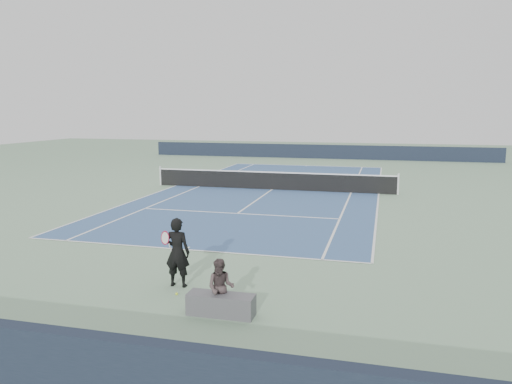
% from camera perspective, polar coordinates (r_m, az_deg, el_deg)
% --- Properties ---
extents(ground, '(80.00, 80.00, 0.00)m').
position_cam_1_polar(ground, '(26.35, 1.85, 0.26)').
color(ground, gray).
extents(court_surface, '(10.97, 23.77, 0.01)m').
position_cam_1_polar(court_surface, '(26.35, 1.85, 0.28)').
color(court_surface, '#385684').
rests_on(court_surface, ground).
extents(tennis_net, '(12.90, 0.10, 1.07)m').
position_cam_1_polar(tennis_net, '(26.27, 1.86, 1.35)').
color(tennis_net, silver).
rests_on(tennis_net, ground).
extents(windscreen_far, '(30.00, 0.25, 1.20)m').
position_cam_1_polar(windscreen_far, '(43.79, 7.03, 4.61)').
color(windscreen_far, black).
rests_on(windscreen_far, ground).
extents(tennis_player, '(0.77, 0.46, 1.67)m').
position_cam_1_polar(tennis_player, '(12.01, -8.99, -6.81)').
color(tennis_player, black).
rests_on(tennis_player, ground).
extents(tennis_ball, '(0.06, 0.06, 0.06)m').
position_cam_1_polar(tennis_ball, '(11.70, -9.06, -11.42)').
color(tennis_ball, '#CDE62F').
rests_on(tennis_ball, ground).
extents(spectator_bench, '(1.43, 0.62, 1.19)m').
position_cam_1_polar(spectator_bench, '(10.40, -4.03, -11.72)').
color(spectator_bench, '#504F54').
rests_on(spectator_bench, ground).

